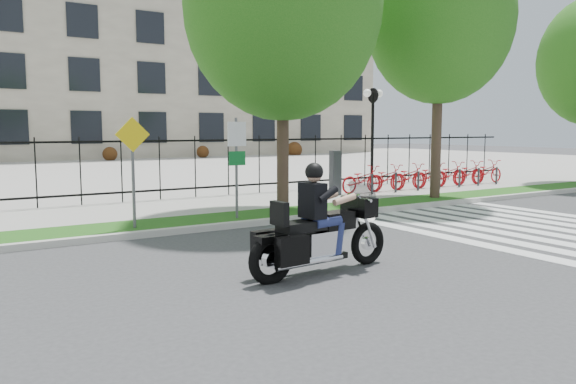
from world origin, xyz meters
TOP-DOWN VIEW (x-y plane):
  - ground at (0.00, 0.00)m, footprint 120.00×120.00m
  - curb at (0.00, 4.10)m, footprint 60.00×0.20m
  - grass_verge at (0.00, 4.95)m, footprint 60.00×1.50m
  - sidewalk at (0.00, 7.45)m, footprint 60.00×3.50m
  - plaza at (0.00, 25.00)m, footprint 80.00×34.00m
  - crosswalk_stripes at (4.83, 0.00)m, footprint 5.70×8.00m
  - iron_fence at (0.00, 9.20)m, footprint 30.00×0.06m
  - office_building at (0.00, 44.92)m, footprint 60.00×21.90m
  - lamp_post_right at (10.00, 12.00)m, footprint 1.06×0.70m
  - street_tree_1 at (0.72, 4.95)m, footprint 5.21×5.21m
  - street_tree_2 at (6.58, 4.95)m, footprint 4.64×4.64m
  - bike_share_station at (8.63, 7.20)m, footprint 8.88×0.86m
  - sign_pole_regulatory at (-0.86, 4.58)m, footprint 0.50×0.09m
  - sign_pole_warning at (-3.46, 4.58)m, footprint 0.78×0.09m
  - motorcycle_rider at (-1.93, -0.48)m, footprint 2.86×0.88m

SIDE VIEW (x-z plane):
  - ground at x=0.00m, z-range 0.00..0.00m
  - crosswalk_stripes at x=4.83m, z-range 0.00..0.01m
  - plaza at x=0.00m, z-range 0.00..0.10m
  - curb at x=0.00m, z-range 0.00..0.15m
  - grass_verge at x=0.00m, z-range 0.00..0.15m
  - sidewalk at x=0.00m, z-range 0.00..0.15m
  - bike_share_station at x=8.63m, z-range -0.12..1.38m
  - motorcycle_rider at x=-1.93m, z-range -0.37..1.84m
  - iron_fence at x=0.00m, z-range 0.15..2.15m
  - sign_pole_regulatory at x=-0.86m, z-range 0.49..2.99m
  - sign_pole_warning at x=-3.46m, z-range 0.50..2.99m
  - lamp_post_right at x=10.00m, z-range 1.08..5.33m
  - street_tree_1 at x=0.72m, z-range 1.36..9.78m
  - street_tree_2 at x=6.58m, z-range 1.64..9.99m
  - office_building at x=0.00m, z-range -0.11..20.04m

